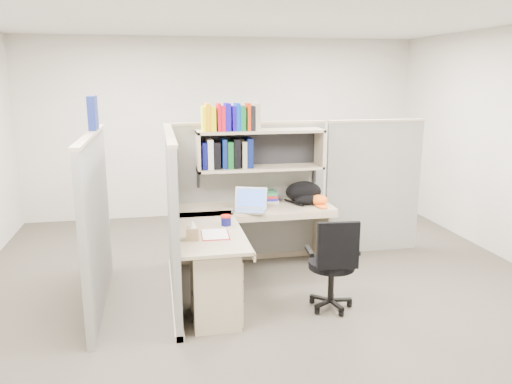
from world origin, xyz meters
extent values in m
plane|color=#332E27|center=(0.00, 0.00, 0.00)|extent=(6.00, 6.00, 0.00)
plane|color=#B5B0A3|center=(0.00, 3.00, 1.35)|extent=(6.00, 0.00, 6.00)
plane|color=#B5B0A3|center=(0.00, -3.00, 1.35)|extent=(6.00, 0.00, 6.00)
plane|color=silver|center=(0.00, 0.00, 2.70)|extent=(6.00, 6.00, 0.00)
cube|color=slate|center=(0.00, 0.90, 0.80)|extent=(1.80, 0.06, 1.60)
cube|color=tan|center=(0.00, 0.90, 1.61)|extent=(1.80, 0.08, 0.03)
cube|color=slate|center=(-0.90, 0.00, 0.80)|extent=(0.06, 1.80, 1.60)
cube|color=tan|center=(-0.90, 0.00, 1.61)|extent=(0.08, 1.80, 0.03)
cube|color=slate|center=(-1.60, 0.00, 0.80)|extent=(0.06, 1.80, 1.60)
cube|color=slate|center=(1.55, 0.90, 0.80)|extent=(1.20, 0.06, 1.60)
cube|color=navy|center=(-1.60, 0.35, 1.79)|extent=(0.07, 0.27, 0.32)
cube|color=white|center=(-0.87, 0.15, 1.20)|extent=(0.00, 0.21, 0.28)
cube|color=tan|center=(0.10, 0.70, 1.55)|extent=(1.40, 0.34, 0.03)
cube|color=tan|center=(0.10, 0.70, 1.14)|extent=(1.40, 0.34, 0.03)
cube|color=tan|center=(-0.58, 0.70, 1.34)|extent=(0.03, 0.34, 0.44)
cube|color=tan|center=(0.78, 0.70, 1.34)|extent=(0.03, 0.34, 0.44)
cube|color=black|center=(0.10, 0.86, 1.34)|extent=(1.38, 0.01, 0.41)
cube|color=#F7F205|center=(-0.52, 0.68, 1.69)|extent=(0.03, 0.20, 0.26)
cube|color=#EE9805|center=(-0.48, 0.68, 1.71)|extent=(0.05, 0.20, 0.29)
cube|color=#D5D004|center=(-0.42, 0.68, 1.69)|extent=(0.06, 0.20, 0.26)
cube|color=red|center=(-0.36, 0.68, 1.71)|extent=(0.04, 0.20, 0.29)
cube|color=red|center=(-0.32, 0.68, 1.69)|extent=(0.05, 0.20, 0.26)
cube|color=#1205A8|center=(-0.27, 0.68, 1.71)|extent=(0.06, 0.20, 0.29)
cube|color=#160488|center=(-0.20, 0.68, 1.69)|extent=(0.04, 0.20, 0.26)
cube|color=#052EA7|center=(-0.16, 0.68, 1.71)|extent=(0.04, 0.20, 0.29)
cube|color=#075E24|center=(-0.11, 0.68, 1.69)|extent=(0.06, 0.20, 0.26)
cube|color=red|center=(-0.04, 0.68, 1.71)|extent=(0.04, 0.20, 0.29)
cube|color=black|center=(0.00, 0.68, 1.69)|extent=(0.05, 0.20, 0.26)
cube|color=tan|center=(0.05, 0.68, 1.71)|extent=(0.06, 0.20, 0.29)
cube|color=#070946|center=(-0.52, 0.72, 1.30)|extent=(0.05, 0.24, 0.29)
cube|color=#B7B7B7|center=(-0.46, 0.72, 1.31)|extent=(0.06, 0.24, 0.32)
cube|color=black|center=(-0.39, 0.72, 1.30)|extent=(0.07, 0.24, 0.29)
cube|color=#07174D|center=(-0.30, 0.72, 1.31)|extent=(0.05, 0.24, 0.32)
cube|color=#0A4B1A|center=(-0.24, 0.72, 1.30)|extent=(0.06, 0.24, 0.29)
cube|color=black|center=(-0.17, 0.72, 1.31)|extent=(0.07, 0.24, 0.32)
cube|color=gray|center=(-0.09, 0.72, 1.30)|extent=(0.05, 0.24, 0.29)
cube|color=#071147|center=(-0.03, 0.72, 1.31)|extent=(0.06, 0.24, 0.32)
cube|color=tan|center=(0.00, 0.57, 0.71)|extent=(1.74, 0.60, 0.03)
cube|color=tan|center=(-0.57, -0.20, 0.71)|extent=(0.60, 1.34, 0.03)
cube|color=tan|center=(0.00, 0.27, 0.68)|extent=(1.74, 0.02, 0.07)
cube|color=tan|center=(-0.27, -0.20, 0.68)|extent=(0.02, 1.34, 0.07)
cube|color=tan|center=(-0.57, -0.55, 0.34)|extent=(0.40, 0.55, 0.68)
cube|color=tan|center=(-0.36, -0.55, 0.54)|extent=(0.02, 0.50, 0.16)
cube|color=tan|center=(-0.36, -0.55, 0.36)|extent=(0.02, 0.50, 0.16)
cube|color=tan|center=(-0.36, -0.55, 0.14)|extent=(0.02, 0.50, 0.22)
cube|color=#B2B2B7|center=(-0.35, -0.55, 0.54)|extent=(0.01, 0.12, 0.01)
cube|color=tan|center=(0.80, 0.60, 0.35)|extent=(0.03, 0.55, 0.70)
cylinder|color=#0E0E51|center=(-0.40, -0.07, 0.77)|extent=(0.10, 0.10, 0.09)
cylinder|color=red|center=(-0.40, -0.07, 0.82)|extent=(0.10, 0.10, 0.02)
ellipsoid|color=#84A6BC|center=(0.08, 0.40, 0.75)|extent=(0.09, 0.07, 0.03)
cylinder|color=silver|center=(-0.02, 0.70, 0.78)|extent=(0.09, 0.09, 0.10)
cylinder|color=black|center=(0.52, -0.54, 0.44)|extent=(0.43, 0.43, 0.07)
cube|color=black|center=(0.50, -0.73, 0.69)|extent=(0.37, 0.08, 0.43)
cylinder|color=black|center=(0.52, -0.54, 0.26)|extent=(0.06, 0.06, 0.37)
cylinder|color=black|center=(0.52, -0.54, 0.05)|extent=(0.41, 0.41, 0.09)
cube|color=black|center=(0.30, -0.52, 0.58)|extent=(0.06, 0.24, 0.04)
cube|color=black|center=(0.73, -0.56, 0.58)|extent=(0.06, 0.24, 0.04)
camera|label=1|loc=(-1.01, -4.64, 2.13)|focal=35.00mm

